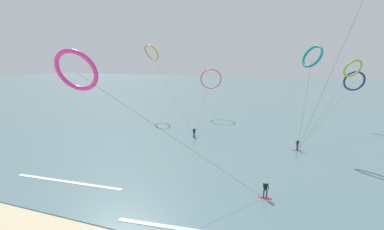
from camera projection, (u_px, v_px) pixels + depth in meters
name	position (u px, v px, depth m)	size (l,w,h in m)	color
sea_water	(270.00, 93.00, 115.03)	(400.00, 200.00, 0.08)	slate
surfer_cobalt	(194.00, 133.00, 50.97)	(1.40, 0.68, 1.70)	#2647B7
surfer_violet	(297.00, 146.00, 43.69)	(1.40, 0.71, 1.70)	purple
surfer_crimson	(265.00, 191.00, 28.80)	(1.40, 0.62, 1.70)	red
kite_teal	(312.00, 56.00, 44.14)	(4.01, 5.73, 15.56)	teal
kite_magenta	(76.00, 71.00, 25.99)	(18.21, 8.11, 14.44)	#CC288E
kite_amber	(152.00, 53.00, 70.02)	(19.69, 19.08, 16.75)	orange
kite_coral	(211.00, 79.00, 69.13)	(6.03, 21.83, 11.21)	#EA7260
kite_lime	(353.00, 68.00, 49.91)	(9.85, 13.95, 13.47)	#8CC62D
kite_navy	(354.00, 81.00, 58.35)	(11.76, 23.29, 11.16)	navy
wave_crest_mid	(186.00, 230.00, 23.58)	(11.91, 0.50, 0.12)	white
wave_crest_far	(68.00, 182.00, 32.67)	(13.58, 0.50, 0.12)	white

